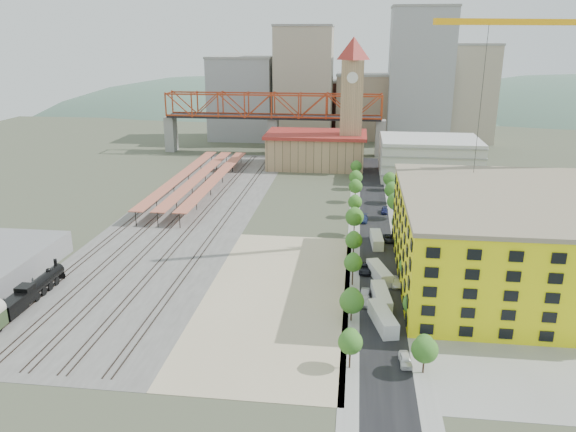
# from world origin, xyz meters

# --- Properties ---
(ground) EXTENTS (400.00, 400.00, 0.00)m
(ground) POSITION_xyz_m (0.00, 0.00, 0.00)
(ground) COLOR #474C38
(ground) RESTS_ON ground
(ballast_strip) EXTENTS (36.00, 165.00, 0.06)m
(ballast_strip) POSITION_xyz_m (-36.00, 17.50, 0.03)
(ballast_strip) COLOR #605E59
(ballast_strip) RESTS_ON ground
(dirt_lot) EXTENTS (28.00, 67.00, 0.06)m
(dirt_lot) POSITION_xyz_m (-4.00, -31.50, 0.03)
(dirt_lot) COLOR tan
(dirt_lot) RESTS_ON ground
(street_asphalt) EXTENTS (12.00, 170.00, 0.06)m
(street_asphalt) POSITION_xyz_m (16.00, 15.00, 0.03)
(street_asphalt) COLOR black
(street_asphalt) RESTS_ON ground
(sidewalk_west) EXTENTS (3.00, 170.00, 0.04)m
(sidewalk_west) POSITION_xyz_m (10.50, 15.00, 0.02)
(sidewalk_west) COLOR gray
(sidewalk_west) RESTS_ON ground
(sidewalk_east) EXTENTS (3.00, 170.00, 0.04)m
(sidewalk_east) POSITION_xyz_m (21.50, 15.00, 0.02)
(sidewalk_east) COLOR gray
(sidewalk_east) RESTS_ON ground
(construction_pad) EXTENTS (50.00, 90.00, 0.06)m
(construction_pad) POSITION_xyz_m (45.00, -20.00, 0.03)
(construction_pad) COLOR gray
(construction_pad) RESTS_ON ground
(rail_tracks) EXTENTS (26.56, 160.00, 0.18)m
(rail_tracks) POSITION_xyz_m (-37.80, 17.50, 0.15)
(rail_tracks) COLOR #382B23
(rail_tracks) RESTS_ON ground
(platform_canopies) EXTENTS (16.00, 80.00, 4.12)m
(platform_canopies) POSITION_xyz_m (-41.00, 45.00, 3.99)
(platform_canopies) COLOR #BD5B48
(platform_canopies) RESTS_ON ground
(station_hall) EXTENTS (38.00, 24.00, 13.10)m
(station_hall) POSITION_xyz_m (-5.00, 82.00, 6.67)
(station_hall) COLOR tan
(station_hall) RESTS_ON ground
(clock_tower) EXTENTS (12.00, 12.00, 52.00)m
(clock_tower) POSITION_xyz_m (8.00, 79.99, 28.70)
(clock_tower) COLOR tan
(clock_tower) RESTS_ON ground
(parking_garage) EXTENTS (34.00, 26.00, 14.00)m
(parking_garage) POSITION_xyz_m (36.00, 70.00, 7.00)
(parking_garage) COLOR silver
(parking_garage) RESTS_ON ground
(truss_bridge) EXTENTS (94.00, 9.60, 25.60)m
(truss_bridge) POSITION_xyz_m (-25.00, 105.00, 18.86)
(truss_bridge) COLOR gray
(truss_bridge) RESTS_ON ground
(construction_building) EXTENTS (44.60, 50.60, 18.80)m
(construction_building) POSITION_xyz_m (42.00, -20.00, 9.41)
(construction_building) COLOR #FFF115
(construction_building) RESTS_ON ground
(street_trees) EXTENTS (15.40, 124.40, 8.00)m
(street_trees) POSITION_xyz_m (16.00, 5.00, 0.00)
(street_trees) COLOR #30631D
(street_trees) RESTS_ON ground
(skyline) EXTENTS (133.00, 46.00, 60.00)m
(skyline) POSITION_xyz_m (7.47, 142.31, 22.81)
(skyline) COLOR #9EA0A3
(skyline) RESTS_ON ground
(distant_hills) EXTENTS (647.00, 264.00, 227.00)m
(distant_hills) POSITION_xyz_m (45.28, 260.00, -79.54)
(distant_hills) COLOR #4C6B59
(distant_hills) RESTS_ON ground
(locomotive) EXTENTS (2.72, 21.00, 5.25)m
(locomotive) POSITION_xyz_m (-50.00, -38.39, 1.96)
(locomotive) COLOR black
(locomotive) RESTS_ON ground
(site_trailer_a) EXTENTS (5.15, 10.72, 2.84)m
(site_trailer_a) POSITION_xyz_m (16.00, -41.27, 1.42)
(site_trailer_a) COLOR silver
(site_trailer_a) RESTS_ON ground
(site_trailer_b) EXTENTS (3.86, 10.46, 2.80)m
(site_trailer_b) POSITION_xyz_m (16.00, -32.96, 1.40)
(site_trailer_b) COLOR silver
(site_trailer_b) RESTS_ON ground
(site_trailer_c) EXTENTS (5.31, 10.07, 2.67)m
(site_trailer_c) POSITION_xyz_m (16.00, -21.09, 1.33)
(site_trailer_c) COLOR silver
(site_trailer_c) RESTS_ON ground
(site_trailer_d) EXTENTS (3.14, 9.66, 2.60)m
(site_trailer_d) POSITION_xyz_m (16.00, -1.09, 1.30)
(site_trailer_d) COLOR silver
(site_trailer_d) RESTS_ON ground
(car_0) EXTENTS (2.07, 4.36, 1.44)m
(car_0) POSITION_xyz_m (13.00, -33.44, 0.72)
(car_0) COLOR silver
(car_0) RESTS_ON ground
(car_1) EXTENTS (2.05, 4.54, 1.45)m
(car_1) POSITION_xyz_m (13.00, -30.24, 0.72)
(car_1) COLOR gray
(car_1) RESTS_ON ground
(car_2) EXTENTS (3.19, 5.99, 1.60)m
(car_2) POSITION_xyz_m (13.00, -18.04, 0.80)
(car_2) COLOR black
(car_2) RESTS_ON ground
(car_3) EXTENTS (2.47, 5.46, 1.55)m
(car_3) POSITION_xyz_m (13.00, 16.29, 0.78)
(car_3) COLOR navy
(car_3) RESTS_ON ground
(car_4) EXTENTS (2.11, 4.62, 1.54)m
(car_4) POSITION_xyz_m (19.00, -52.95, 0.77)
(car_4) COLOR white
(car_4) RESTS_ON ground
(car_5) EXTENTS (2.47, 5.08, 1.60)m
(car_5) POSITION_xyz_m (19.00, -24.21, 0.80)
(car_5) COLOR #A9A9AF
(car_5) RESTS_ON ground
(car_6) EXTENTS (2.81, 5.26, 1.40)m
(car_6) POSITION_xyz_m (19.00, 1.72, 0.70)
(car_6) COLOR black
(car_6) RESTS_ON ground
(car_7) EXTENTS (2.22, 4.80, 1.36)m
(car_7) POSITION_xyz_m (19.00, 24.93, 0.68)
(car_7) COLOR #1B1F4F
(car_7) RESTS_ON ground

